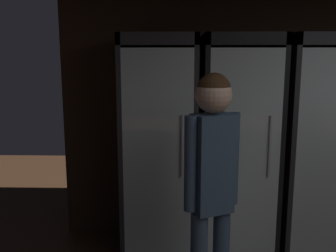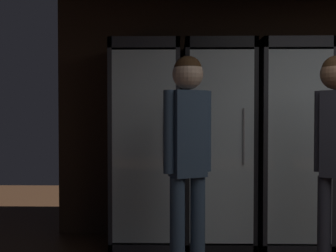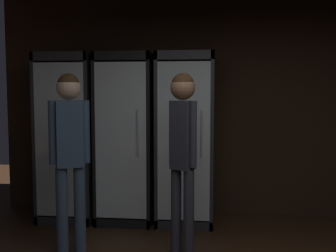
% 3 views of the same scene
% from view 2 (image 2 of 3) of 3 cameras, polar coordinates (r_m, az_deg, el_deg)
% --- Properties ---
extents(cooler_far_left, '(0.66, 0.69, 1.99)m').
position_cam_2_polar(cooler_far_left, '(4.04, -3.00, -2.73)').
color(cooler_far_left, '#2B2B30').
rests_on(cooler_far_left, ground).
extents(cooler_left, '(0.66, 0.69, 1.99)m').
position_cam_2_polar(cooler_left, '(4.05, 6.98, -2.82)').
color(cooler_left, black).
rests_on(cooler_left, ground).
extents(cooler_center, '(0.66, 0.69, 1.99)m').
position_cam_2_polar(cooler_center, '(4.18, 16.60, -2.69)').
color(cooler_center, '#2B2B30').
rests_on(cooler_center, ground).
extents(shopper_near, '(0.35, 0.25, 1.71)m').
position_cam_2_polar(shopper_near, '(2.94, 2.79, -2.57)').
color(shopper_near, '#384C66').
rests_on(shopper_near, ground).
extents(shopper_far, '(0.26, 0.23, 1.71)m').
position_cam_2_polar(shopper_far, '(3.15, 22.51, -1.81)').
color(shopper_far, '#2D2D38').
rests_on(shopper_far, ground).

